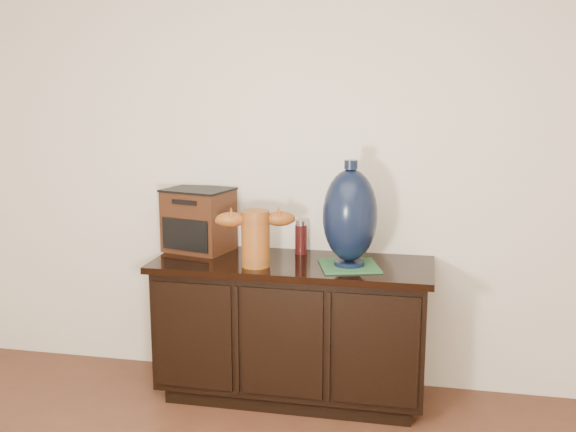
% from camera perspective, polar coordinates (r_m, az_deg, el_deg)
% --- Properties ---
extents(room, '(5.00, 5.00, 5.00)m').
position_cam_1_polar(room, '(1.36, -18.67, -5.18)').
color(room, '#4F2B1B').
rests_on(room, ground).
extents(sideboard, '(1.46, 0.56, 0.75)m').
position_cam_1_polar(sideboard, '(3.64, 0.35, -9.48)').
color(sideboard, black).
rests_on(sideboard, ground).
extents(terracotta_vessel, '(0.41, 0.19, 0.29)m').
position_cam_1_polar(terracotta_vessel, '(3.41, -2.77, -1.63)').
color(terracotta_vessel, '#954E1B').
rests_on(terracotta_vessel, sideboard).
extents(tv_radio, '(0.40, 0.36, 0.35)m').
position_cam_1_polar(tv_radio, '(3.76, -7.57, -0.32)').
color(tv_radio, '#3C1D0F').
rests_on(tv_radio, sideboard).
extents(green_mat, '(0.36, 0.36, 0.01)m').
position_cam_1_polar(green_mat, '(3.45, 5.19, -4.22)').
color(green_mat, '#285A32').
rests_on(green_mat, sideboard).
extents(lamp_base, '(0.34, 0.34, 0.54)m').
position_cam_1_polar(lamp_base, '(3.39, 5.27, 0.01)').
color(lamp_base, black).
rests_on(lamp_base, green_mat).
extents(spray_can, '(0.06, 0.06, 0.19)m').
position_cam_1_polar(spray_can, '(3.67, 1.10, -1.82)').
color(spray_can, '#550E0E').
rests_on(spray_can, sideboard).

